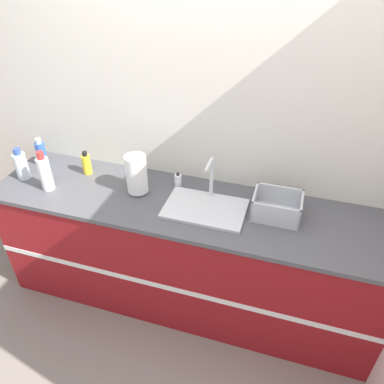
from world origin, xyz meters
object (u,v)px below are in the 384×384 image
dish_rack (276,208)px  bottle_yellow (87,164)px  bottle_white_spray (45,173)px  paper_towel_roll (137,174)px  sink (205,206)px  bottle_clear (21,165)px  soap_dispenser (178,180)px  bottle_blue (41,153)px

dish_rack → bottle_yellow: bearing=176.3°
dish_rack → bottle_white_spray: size_ratio=1.02×
paper_towel_roll → dish_rack: bearing=1.3°
sink → dish_rack: (0.42, 0.07, 0.03)m
bottle_clear → soap_dispenser: (1.05, 0.22, -0.05)m
paper_towel_roll → bottle_clear: (-0.82, -0.08, -0.04)m
soap_dispenser → bottle_white_spray: bearing=-161.0°
sink → paper_towel_roll: bearing=174.0°
bottle_white_spray → soap_dispenser: bottle_white_spray is taller
sink → bottle_clear: (-1.30, -0.03, 0.08)m
sink → soap_dispenser: sink is taller
sink → paper_towel_roll: sink is taller
paper_towel_roll → soap_dispenser: 0.28m
bottle_yellow → bottle_clear: bearing=-154.7°
bottle_white_spray → bottle_yellow: size_ratio=1.63×
bottle_blue → dish_rack: bearing=-3.2°
sink → bottle_clear: sink is taller
paper_towel_roll → bottle_yellow: (-0.43, 0.11, -0.06)m
bottle_white_spray → bottle_clear: (-0.24, 0.06, -0.02)m
sink → soap_dispenser: (-0.24, 0.19, 0.02)m
bottle_yellow → paper_towel_roll: bearing=-13.7°
sink → bottle_white_spray: sink is taller
bottle_yellow → bottle_clear: 0.43m
bottle_clear → soap_dispenser: 1.08m
bottle_white_spray → sink: bearing=5.0°
sink → bottle_blue: size_ratio=2.36×
dish_rack → bottle_white_spray: bottle_white_spray is taller
bottle_clear → soap_dispenser: bearing=11.6°
dish_rack → bottle_yellow: (-1.33, 0.08, 0.02)m
paper_towel_roll → bottle_yellow: bearing=166.3°
sink → bottle_yellow: size_ratio=2.91×
dish_rack → bottle_clear: (-1.72, -0.10, 0.05)m
dish_rack → bottle_white_spray: (-1.48, -0.16, 0.07)m
bottle_blue → bottle_white_spray: bottle_white_spray is taller
paper_towel_roll → dish_rack: size_ratio=0.94×
dish_rack → soap_dispenser: (-0.66, 0.12, -0.01)m
bottle_blue → bottle_white_spray: size_ratio=0.76×
dish_rack → paper_towel_roll: bearing=-178.7°
bottle_white_spray → bottle_clear: bearing=165.2°
paper_towel_roll → dish_rack: 0.90m
bottle_blue → bottle_yellow: (0.37, -0.01, -0.02)m
bottle_yellow → dish_rack: bearing=-3.7°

